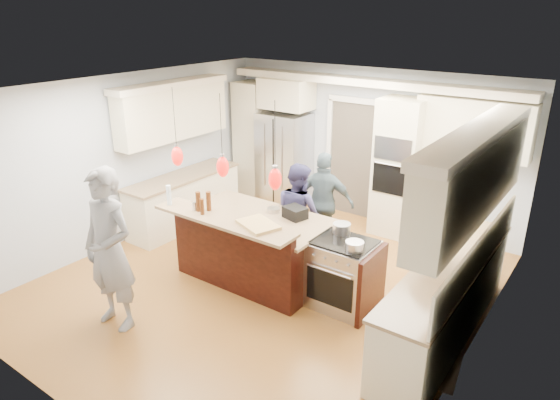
{
  "coord_description": "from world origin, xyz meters",
  "views": [
    {
      "loc": [
        3.74,
        -4.85,
        3.64
      ],
      "look_at": [
        0.0,
        0.35,
        1.15
      ],
      "focal_mm": 32.0,
      "sensor_mm": 36.0,
      "label": 1
    }
  ],
  "objects_px": {
    "refrigerator": "(284,160)",
    "island_range": "(345,275)",
    "person_far_left": "(298,213)",
    "person_bar_end": "(109,250)",
    "kitchen_island": "(254,246)"
  },
  "relations": [
    {
      "from": "refrigerator",
      "to": "island_range",
      "type": "height_order",
      "value": "refrigerator"
    },
    {
      "from": "person_far_left",
      "to": "refrigerator",
      "type": "bearing_deg",
      "value": -32.99
    },
    {
      "from": "refrigerator",
      "to": "person_bar_end",
      "type": "bearing_deg",
      "value": -81.67
    },
    {
      "from": "kitchen_island",
      "to": "person_far_left",
      "type": "distance_m",
      "value": 0.86
    },
    {
      "from": "person_far_left",
      "to": "person_bar_end",
      "type": "bearing_deg",
      "value": 88.37
    },
    {
      "from": "kitchen_island",
      "to": "island_range",
      "type": "xyz_separation_m",
      "value": [
        1.41,
        0.08,
        -0.03
      ]
    },
    {
      "from": "person_bar_end",
      "to": "refrigerator",
      "type": "bearing_deg",
      "value": 94.81
    },
    {
      "from": "island_range",
      "to": "person_far_left",
      "type": "relative_size",
      "value": 0.59
    },
    {
      "from": "person_bar_end",
      "to": "person_far_left",
      "type": "relative_size",
      "value": 1.29
    },
    {
      "from": "refrigerator",
      "to": "island_range",
      "type": "bearing_deg",
      "value": -42.59
    },
    {
      "from": "island_range",
      "to": "person_bar_end",
      "type": "xyz_separation_m",
      "value": [
        -2.06,
        -1.95,
        0.54
      ]
    },
    {
      "from": "refrigerator",
      "to": "person_bar_end",
      "type": "xyz_separation_m",
      "value": [
        0.65,
        -4.44,
        0.1
      ]
    },
    {
      "from": "refrigerator",
      "to": "island_range",
      "type": "relative_size",
      "value": 1.96
    },
    {
      "from": "island_range",
      "to": "person_far_left",
      "type": "height_order",
      "value": "person_far_left"
    },
    {
      "from": "person_bar_end",
      "to": "person_far_left",
      "type": "height_order",
      "value": "person_bar_end"
    }
  ]
}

